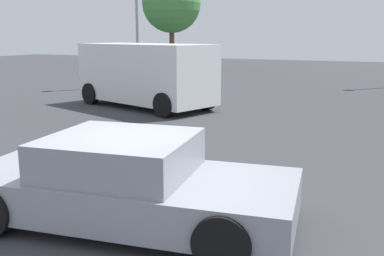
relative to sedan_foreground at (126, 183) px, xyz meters
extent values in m
plane|color=#38383D|center=(0.02, 0.25, -0.55)|extent=(80.00, 80.00, 0.00)
cube|color=gray|center=(0.03, 0.00, -0.13)|extent=(4.54, 2.38, 0.52)
cube|color=gray|center=(-0.07, -0.01, 0.38)|extent=(2.03, 1.90, 0.49)
cube|color=slate|center=(0.78, 0.11, 0.38)|extent=(0.27, 1.54, 0.41)
cube|color=slate|center=(-0.93, -0.12, 0.38)|extent=(0.27, 1.54, 0.41)
cylinder|color=black|center=(1.37, 1.05, -0.23)|extent=(0.66, 0.30, 0.64)
cylinder|color=black|center=(1.59, -0.65, -0.23)|extent=(0.66, 0.30, 0.64)
cylinder|color=black|center=(-1.54, 0.66, -0.23)|extent=(0.66, 0.30, 0.64)
cube|color=white|center=(-4.70, 8.48, 0.64)|extent=(5.44, 3.52, 1.94)
cube|color=slate|center=(-2.34, 7.68, 1.07)|extent=(0.59, 1.62, 0.77)
cylinder|color=black|center=(-2.57, 8.75, -0.17)|extent=(0.80, 0.48, 0.76)
cylinder|color=black|center=(-3.18, 6.96, -0.17)|extent=(0.80, 0.48, 0.76)
cylinder|color=black|center=(-6.23, 10.00, -0.17)|extent=(0.80, 0.48, 0.76)
cylinder|color=black|center=(-6.84, 8.20, -0.17)|extent=(0.80, 0.48, 0.76)
cylinder|color=gray|center=(-8.13, 13.60, 2.87)|extent=(0.14, 0.14, 6.83)
cylinder|color=brown|center=(-11.12, 22.94, 1.00)|extent=(0.34, 0.34, 3.08)
sphere|color=#478C42|center=(-11.12, 22.94, 4.03)|extent=(3.99, 3.99, 3.99)
camera|label=1|loc=(3.09, -4.66, 1.90)|focal=41.40mm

